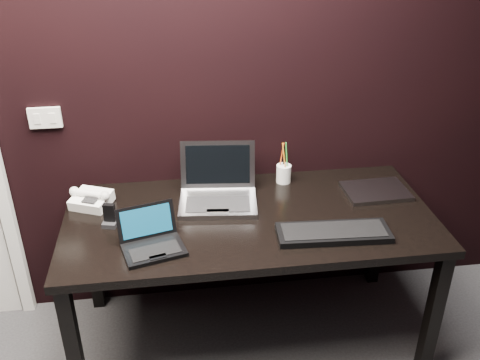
{
  "coord_description": "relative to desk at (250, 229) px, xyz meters",
  "views": [
    {
      "loc": [
        -0.03,
        -0.67,
        2.06
      ],
      "look_at": [
        0.25,
        1.35,
        0.96
      ],
      "focal_mm": 40.0,
      "sensor_mm": 36.0,
      "label": 1
    }
  ],
  "objects": [
    {
      "name": "closed_laptop",
      "position": [
        0.65,
        0.12,
        0.09
      ],
      "size": [
        0.32,
        0.23,
        0.02
      ],
      "color": "gray",
      "rests_on": "desk"
    },
    {
      "name": "desk",
      "position": [
        0.0,
        0.0,
        0.0
      ],
      "size": [
        1.7,
        0.8,
        0.74
      ],
      "color": "black",
      "rests_on": "ground"
    },
    {
      "name": "wall_switch",
      "position": [
        -0.92,
        0.39,
        0.46
      ],
      "size": [
        0.15,
        0.02,
        0.1
      ],
      "color": "silver",
      "rests_on": "wall_back"
    },
    {
      "name": "mobile_phone",
      "position": [
        -0.63,
        0.0,
        0.12
      ],
      "size": [
        0.07,
        0.06,
        0.11
      ],
      "color": "black",
      "rests_on": "desk"
    },
    {
      "name": "silver_laptop",
      "position": [
        -0.13,
        0.15,
        0.13
      ],
      "size": [
        0.4,
        0.37,
        0.25
      ],
      "color": "#98979D",
      "rests_on": "desk"
    },
    {
      "name": "pen_cup",
      "position": [
        0.22,
        0.3,
        0.13
      ],
      "size": [
        0.09,
        0.09,
        0.22
      ],
      "color": "white",
      "rests_on": "desk"
    },
    {
      "name": "desk_phone",
      "position": [
        -0.73,
        0.19,
        0.12
      ],
      "size": [
        0.22,
        0.21,
        0.1
      ],
      "color": "white",
      "rests_on": "desk"
    },
    {
      "name": "ext_keyboard",
      "position": [
        0.33,
        -0.21,
        0.09
      ],
      "size": [
        0.5,
        0.19,
        0.03
      ],
      "color": "black",
      "rests_on": "desk"
    },
    {
      "name": "netbook",
      "position": [
        -0.44,
        -0.2,
        0.11
      ],
      "size": [
        0.3,
        0.28,
        0.16
      ],
      "color": "black",
      "rests_on": "desk"
    },
    {
      "name": "wall_back",
      "position": [
        -0.3,
        0.4,
        0.64
      ],
      "size": [
        4.0,
        0.0,
        4.0
      ],
      "primitive_type": "plane",
      "rotation": [
        1.57,
        0.0,
        0.0
      ],
      "color": "black",
      "rests_on": "ground"
    }
  ]
}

